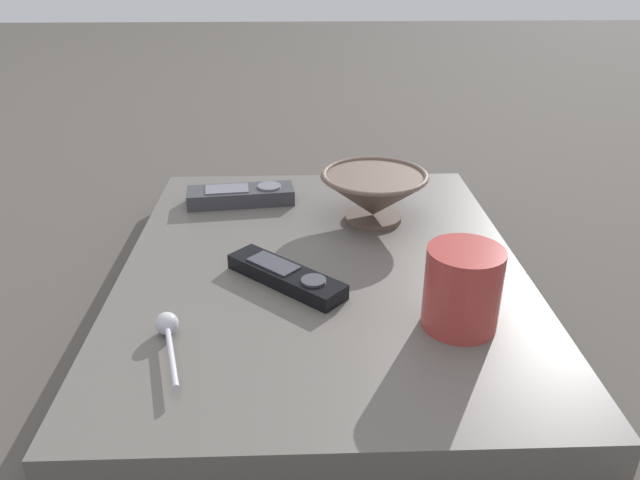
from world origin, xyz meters
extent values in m
plane|color=#47423D|center=(0.00, 0.00, 0.00)|extent=(6.00, 6.00, 0.00)
cube|color=#5B5651|center=(0.00, 0.00, 0.02)|extent=(0.66, 0.52, 0.05)
cylinder|color=brown|center=(-0.14, 0.08, 0.05)|extent=(0.09, 0.09, 0.01)
cone|color=brown|center=(-0.14, 0.08, 0.09)|extent=(0.16, 0.16, 0.06)
torus|color=brown|center=(-0.14, 0.08, 0.12)|extent=(0.16, 0.16, 0.01)
cylinder|color=#A53833|center=(0.15, 0.15, 0.10)|extent=(0.08, 0.08, 0.09)
cylinder|color=silver|center=(0.21, -0.16, 0.06)|extent=(0.10, 0.03, 0.01)
sphere|color=silver|center=(0.15, -0.17, 0.06)|extent=(0.03, 0.03, 0.03)
cube|color=black|center=(0.05, -0.05, 0.06)|extent=(0.14, 0.15, 0.02)
cylinder|color=#3A3A42|center=(0.08, -0.01, 0.07)|extent=(0.03, 0.03, 0.00)
cube|color=#3A3A42|center=(0.04, -0.06, 0.07)|extent=(0.07, 0.07, 0.00)
cube|color=#38383D|center=(-0.21, -0.12, 0.06)|extent=(0.07, 0.18, 0.02)
cylinder|color=slate|center=(-0.21, -0.08, 0.07)|extent=(0.04, 0.04, 0.00)
cube|color=slate|center=(-0.21, -0.15, 0.07)|extent=(0.05, 0.07, 0.00)
camera|label=1|loc=(0.71, -0.03, 0.43)|focal=34.16mm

